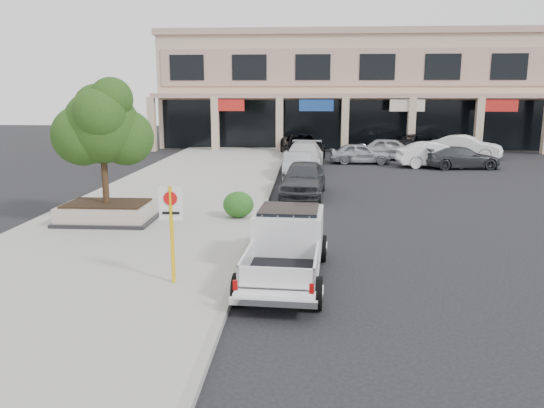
{
  "coord_description": "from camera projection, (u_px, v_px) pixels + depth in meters",
  "views": [
    {
      "loc": [
        0.14,
        -14.02,
        4.52
      ],
      "look_at": [
        -0.89,
        1.5,
        1.25
      ],
      "focal_mm": 35.0,
      "sensor_mm": 36.0,
      "label": 1
    }
  ],
  "objects": [
    {
      "name": "planter",
      "position": [
        107.0,
        212.0,
        18.29
      ],
      "size": [
        3.2,
        2.2,
        0.68
      ],
      "color": "black",
      "rests_on": "sidewalk"
    },
    {
      "name": "curb_car_d",
      "position": [
        302.0,
        145.0,
        37.91
      ],
      "size": [
        3.44,
        6.26,
        1.66
      ],
      "primitive_type": "imported",
      "rotation": [
        0.0,
        0.0,
        0.12
      ],
      "color": "black",
      "rests_on": "ground"
    },
    {
      "name": "sidewalk",
      "position": [
        163.0,
        208.0,
        20.83
      ],
      "size": [
        8.0,
        52.0,
        0.15
      ],
      "primitive_type": "cube",
      "color": "gray",
      "rests_on": "ground"
    },
    {
      "name": "lot_car_d",
      "position": [
        423.0,
        144.0,
        39.62
      ],
      "size": [
        5.46,
        2.57,
        1.51
      ],
      "primitive_type": "imported",
      "rotation": [
        0.0,
        0.0,
        1.58
      ],
      "color": "black",
      "rests_on": "ground"
    },
    {
      "name": "no_parking_sign",
      "position": [
        171.0,
        221.0,
        12.17
      ],
      "size": [
        0.55,
        0.09,
        2.3
      ],
      "color": "yellow",
      "rests_on": "sidewalk"
    },
    {
      "name": "lot_car_b",
      "position": [
        436.0,
        155.0,
        32.65
      ],
      "size": [
        4.81,
        2.0,
        1.55
      ],
      "primitive_type": "imported",
      "rotation": [
        0.0,
        0.0,
        1.65
      ],
      "color": "white",
      "rests_on": "ground"
    },
    {
      "name": "planter_tree",
      "position": [
        107.0,
        126.0,
        17.82
      ],
      "size": [
        2.9,
        2.55,
        4.0
      ],
      "color": "black",
      "rests_on": "planter"
    },
    {
      "name": "lot_car_a",
      "position": [
        360.0,
        153.0,
        34.37
      ],
      "size": [
        3.96,
        1.63,
        1.34
      ],
      "primitive_type": "imported",
      "rotation": [
        0.0,
        0.0,
        1.58
      ],
      "color": "#A0A3A7",
      "rests_on": "ground"
    },
    {
      "name": "hedge",
      "position": [
        238.0,
        205.0,
        18.87
      ],
      "size": [
        1.1,
        0.99,
        0.93
      ],
      "primitive_type": "ellipsoid",
      "color": "#144313",
      "rests_on": "sidewalk"
    },
    {
      "name": "lot_car_f",
      "position": [
        465.0,
        147.0,
        37.16
      ],
      "size": [
        5.12,
        3.47,
        1.6
      ],
      "primitive_type": "imported",
      "rotation": [
        0.0,
        0.0,
        1.16
      ],
      "color": "white",
      "rests_on": "ground"
    },
    {
      "name": "curb_car_c",
      "position": [
        304.0,
        156.0,
        31.93
      ],
      "size": [
        2.62,
        5.61,
        1.58
      ],
      "primitive_type": "imported",
      "rotation": [
        0.0,
        0.0,
        -0.07
      ],
      "color": "silver",
      "rests_on": "ground"
    },
    {
      "name": "pickup_truck",
      "position": [
        285.0,
        248.0,
        12.89
      ],
      "size": [
        2.21,
        5.27,
        1.63
      ],
      "primitive_type": null,
      "rotation": [
        0.0,
        0.0,
        -0.06
      ],
      "color": "silver",
      "rests_on": "ground"
    },
    {
      "name": "curb_car_a",
      "position": [
        303.0,
        178.0,
        23.62
      ],
      "size": [
        2.22,
        4.71,
        1.56
      ],
      "primitive_type": "imported",
      "rotation": [
        0.0,
        0.0,
        -0.08
      ],
      "color": "#313337",
      "rests_on": "ground"
    },
    {
      "name": "ground",
      "position": [
        300.0,
        260.0,
        14.63
      ],
      "size": [
        120.0,
        120.0,
        0.0
      ],
      "primitive_type": "plane",
      "color": "black",
      "rests_on": "ground"
    },
    {
      "name": "strip_mall",
      "position": [
        398.0,
        90.0,
        46.27
      ],
      "size": [
        40.55,
        12.43,
        9.5
      ],
      "color": "#C8AA8D",
      "rests_on": "ground"
    },
    {
      "name": "curb_car_b",
      "position": [
        297.0,
        166.0,
        28.31
      ],
      "size": [
        1.53,
        4.26,
        1.4
      ],
      "primitive_type": "imported",
      "rotation": [
        0.0,
        0.0,
        0.01
      ],
      "color": "#999AA0",
      "rests_on": "ground"
    },
    {
      "name": "curb",
      "position": [
        263.0,
        210.0,
        20.57
      ],
      "size": [
        0.2,
        52.0,
        0.15
      ],
      "primitive_type": "cube",
      "color": "gray",
      "rests_on": "ground"
    },
    {
      "name": "lot_car_e",
      "position": [
        392.0,
        149.0,
        36.26
      ],
      "size": [
        4.64,
        2.42,
        1.51
      ],
      "primitive_type": "imported",
      "rotation": [
        0.0,
        0.0,
        1.42
      ],
      "color": "#A2A5AA",
      "rests_on": "ground"
    },
    {
      "name": "lot_car_c",
      "position": [
        462.0,
        158.0,
        32.14
      ],
      "size": [
        4.73,
        2.31,
        1.33
      ],
      "primitive_type": "imported",
      "rotation": [
        0.0,
        0.0,
        1.67
      ],
      "color": "#303335",
      "rests_on": "ground"
    }
  ]
}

